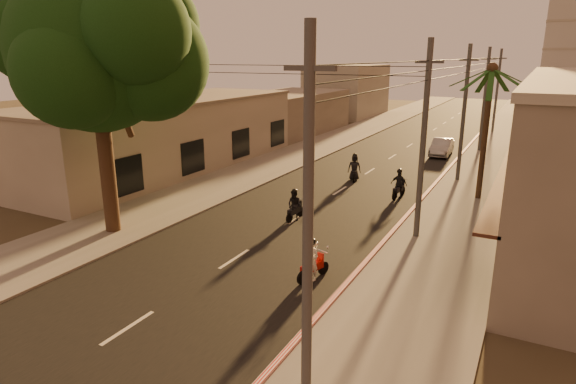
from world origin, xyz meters
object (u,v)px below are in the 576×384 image
(broadleaf_tree, at_px, (104,50))
(scooter_red, at_px, (312,261))
(scooter_far_a, at_px, (354,168))
(scooter_mid_b, at_px, (399,185))
(parked_car, at_px, (442,147))
(palm_tree, at_px, (492,76))
(scooter_mid_a, at_px, (295,206))

(broadleaf_tree, xyz_separation_m, scooter_red, (10.32, -0.37, -7.72))
(scooter_far_a, bearing_deg, scooter_mid_b, -54.30)
(scooter_far_a, xyz_separation_m, parked_car, (3.68, 11.62, -0.14))
(scooter_mid_b, height_order, scooter_far_a, scooter_far_a)
(palm_tree, bearing_deg, scooter_mid_a, -133.84)
(palm_tree, xyz_separation_m, scooter_mid_a, (-8.01, -8.34, -6.38))
(broadleaf_tree, relative_size, scooter_mid_b, 6.59)
(palm_tree, height_order, scooter_far_a, palm_tree)
(scooter_mid_a, height_order, parked_car, scooter_mid_a)
(parked_car, bearing_deg, scooter_red, -91.53)
(scooter_mid_a, bearing_deg, broadleaf_tree, -136.97)
(palm_tree, relative_size, scooter_far_a, 4.32)
(broadleaf_tree, height_order, scooter_mid_b, broadleaf_tree)
(scooter_red, relative_size, parked_car, 0.39)
(broadleaf_tree, xyz_separation_m, scooter_mid_a, (6.60, 5.51, -7.71))
(palm_tree, xyz_separation_m, scooter_far_a, (-8.14, 0.97, -6.29))
(scooter_mid_b, bearing_deg, broadleaf_tree, -123.64)
(scooter_far_a, distance_m, parked_car, 12.19)
(scooter_red, bearing_deg, scooter_mid_b, 107.10)
(palm_tree, distance_m, scooter_red, 16.17)
(broadleaf_tree, xyz_separation_m, parked_car, (10.15, 26.45, -7.76))
(scooter_red, bearing_deg, parked_car, 107.37)
(broadleaf_tree, height_order, palm_tree, broadleaf_tree)
(scooter_mid_a, height_order, scooter_far_a, scooter_far_a)
(scooter_mid_a, xyz_separation_m, parked_car, (3.55, 20.93, -0.05))
(broadleaf_tree, height_order, scooter_mid_a, broadleaf_tree)
(broadleaf_tree, bearing_deg, parked_car, 69.00)
(parked_car, bearing_deg, palm_tree, -72.38)
(broadleaf_tree, distance_m, scooter_mid_b, 17.59)
(parked_car, bearing_deg, scooter_mid_a, -101.52)
(scooter_red, xyz_separation_m, scooter_far_a, (-3.84, 15.19, 0.10))
(scooter_red, distance_m, scooter_mid_b, 12.39)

